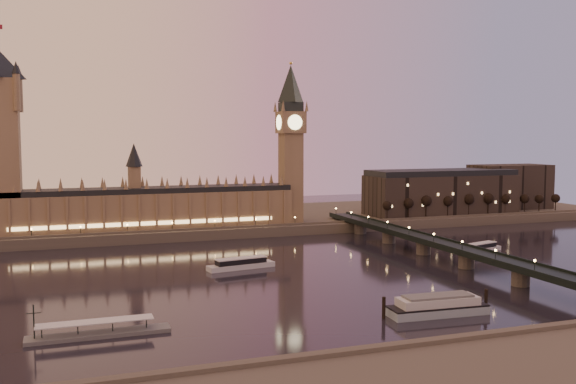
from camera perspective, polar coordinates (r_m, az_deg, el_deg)
name	(u,v)px	position (r m, az deg, el deg)	size (l,w,h in m)	color
ground	(269,274)	(292.72, -1.72, -7.29)	(700.00, 700.00, 0.00)	black
far_embankment	(238,220)	(456.69, -4.47, -2.47)	(560.00, 130.00, 6.00)	#423D35
palace_of_westminster	(145,203)	(398.26, -12.61, -0.97)	(180.00, 26.62, 52.00)	brown
big_ben	(291,133)	(417.96, 0.25, 5.23)	(17.68, 17.68, 104.00)	brown
westminster_bridge	(443,250)	(330.77, 13.63, -5.02)	(13.20, 260.00, 15.30)	black
city_block	(465,190)	(493.86, 15.42, 0.17)	(155.00, 45.00, 34.00)	black
bare_tree_0	(387,205)	(435.78, 8.78, -1.15)	(6.58, 6.58, 13.38)	black
bare_tree_1	(408,204)	(443.53, 10.60, -1.07)	(6.58, 6.58, 13.38)	black
bare_tree_2	(428,203)	(451.71, 12.35, -0.99)	(6.58, 6.58, 13.38)	black
bare_tree_3	(448,203)	(460.30, 14.04, -0.92)	(6.58, 6.58, 13.38)	black
bare_tree_4	(467,202)	(469.27, 15.66, -0.84)	(6.58, 6.58, 13.38)	black
bare_tree_5	(486,201)	(478.61, 17.22, -0.77)	(6.58, 6.58, 13.38)	black
bare_tree_6	(505,200)	(488.29, 18.72, -0.70)	(6.58, 6.58, 13.38)	black
bare_tree_7	(523,200)	(498.29, 20.17, -0.63)	(6.58, 6.58, 13.38)	black
bare_tree_8	(541,199)	(508.59, 21.55, -0.57)	(6.58, 6.58, 13.38)	black
bare_tree_9	(558,198)	(519.19, 22.88, -0.51)	(6.58, 6.58, 13.38)	black
cruise_boat_a	(241,264)	(304.20, -4.20, -6.38)	(33.32, 12.20, 5.22)	silver
cruise_boat_b	(481,248)	(362.42, 16.79, -4.76)	(27.13, 13.84, 4.86)	silver
moored_barge	(438,306)	(232.91, 13.17, -9.83)	(41.17, 11.99, 7.56)	#8A9FB0
pontoon_pier	(98,332)	(212.89, -16.52, -11.87)	(43.79, 7.30, 11.68)	#595B5E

